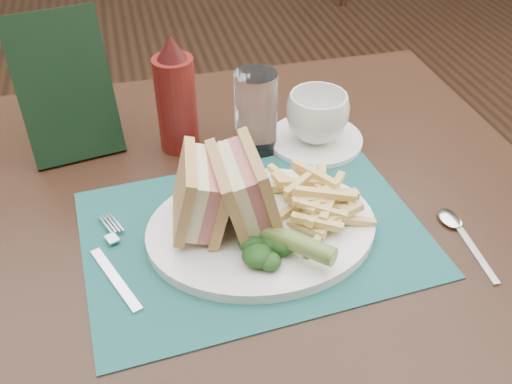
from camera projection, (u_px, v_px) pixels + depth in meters
floor at (206, 288)px, 1.67m from camera, size 7.00×7.00×0.00m
table_main at (242, 350)px, 1.05m from camera, size 0.90×0.75×0.75m
placemat at (254, 233)px, 0.75m from camera, size 0.46×0.34×0.00m
plate at (262, 228)px, 0.74m from camera, size 0.30×0.24×0.01m
sandwich_half_a at (184, 195)px, 0.70m from camera, size 0.09×0.11×0.10m
sandwich_half_b at (229, 191)px, 0.70m from camera, size 0.08×0.11×0.11m
kale_garnish at (277, 248)px, 0.69m from camera, size 0.11×0.08×0.03m
pickle_spear at (289, 240)px, 0.68m from camera, size 0.10×0.10×0.03m
fries_pile at (315, 196)px, 0.74m from camera, size 0.18×0.20×0.05m
fork at (114, 259)px, 0.70m from camera, size 0.10×0.17×0.01m
spoon at (467, 240)px, 0.73m from camera, size 0.04×0.15×0.01m
saucer at (315, 140)px, 0.91m from camera, size 0.20×0.20×0.01m
coffee_cup at (317, 117)px, 0.89m from camera, size 0.13×0.13×0.08m
drinking_glass at (256, 113)px, 0.86m from camera, size 0.08×0.08×0.13m
ketchup_bottle at (176, 94)px, 0.85m from camera, size 0.08×0.08×0.19m
check_presenter at (65, 88)px, 0.84m from camera, size 0.15×0.10×0.22m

